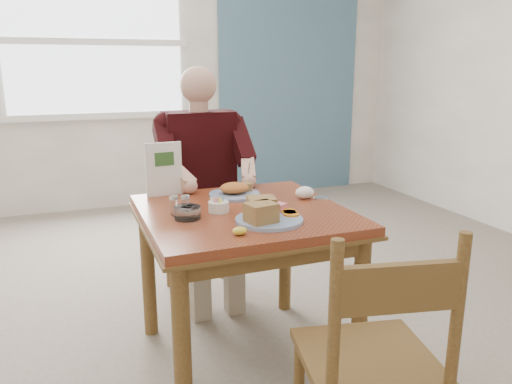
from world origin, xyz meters
name	(u,v)px	position (x,y,z in m)	size (l,w,h in m)	color
floor	(245,356)	(0.00, 0.00, 0.00)	(6.00, 6.00, 0.00)	#696155
wall_back	(139,64)	(0.00, 3.00, 1.40)	(5.50, 5.50, 0.00)	white
accent_panel	(290,64)	(1.60, 2.98, 1.40)	(1.60, 0.02, 2.80)	#456981
lemon_wedge	(240,231)	(-0.13, -0.33, 0.77)	(0.06, 0.04, 0.03)	gold
napkin	(305,193)	(0.35, 0.08, 0.78)	(0.09, 0.08, 0.06)	white
metal_dish	(321,198)	(0.42, 0.04, 0.75)	(0.08, 0.08, 0.01)	silver
window	(94,42)	(-0.40, 2.97, 1.60)	(1.72, 0.04, 1.42)	white
table	(244,233)	(0.00, 0.00, 0.64)	(0.92, 0.92, 0.75)	brown
chair_far	(200,218)	(0.00, 0.80, 0.48)	(0.42, 0.42, 0.95)	brown
chair_near	(374,364)	(0.11, -0.90, 0.48)	(0.50, 0.50, 0.95)	brown
diner	(203,168)	(0.00, 0.71, 0.81)	(0.53, 0.56, 1.39)	gray
near_plate	(266,213)	(0.03, -0.20, 0.79)	(0.31, 0.30, 0.10)	white
far_plate	(235,191)	(0.04, 0.25, 0.78)	(0.30, 0.30, 0.07)	white
caddy	(219,207)	(-0.12, 0.00, 0.77)	(0.11, 0.11, 0.07)	white
shakers	(180,205)	(-0.29, 0.03, 0.79)	(0.09, 0.05, 0.09)	white
creamer	(187,212)	(-0.27, -0.05, 0.78)	(0.13, 0.13, 0.05)	white
menu	(164,169)	(-0.29, 0.39, 0.89)	(0.18, 0.03, 0.27)	white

